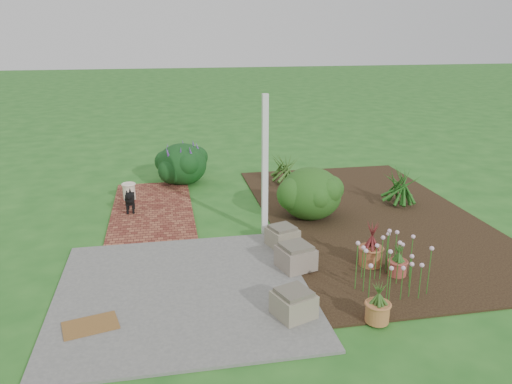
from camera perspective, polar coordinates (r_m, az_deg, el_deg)
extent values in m
plane|color=#22611E|center=(8.89, -0.79, -5.16)|extent=(80.00, 80.00, 0.00)
cube|color=#5F5F5D|center=(7.20, -8.34, -11.14)|extent=(3.50, 3.50, 0.04)
cube|color=maroon|center=(10.40, -11.75, -1.88)|extent=(1.60, 3.50, 0.04)
cube|color=black|center=(10.02, 12.94, -2.78)|extent=(4.00, 7.00, 0.03)
cube|color=white|center=(8.62, 1.03, 2.90)|extent=(0.10, 0.10, 2.50)
cube|color=#77745A|center=(6.50, 4.32, -12.69)|extent=(0.59, 0.59, 0.31)
cube|color=#746657|center=(7.68, 4.57, -7.50)|extent=(0.61, 0.61, 0.33)
cube|color=#706953|center=(8.42, 3.04, -5.17)|extent=(0.57, 0.57, 0.30)
cube|color=brown|center=(6.67, -18.39, -14.26)|extent=(0.74, 0.57, 0.02)
cube|color=black|center=(10.20, -14.21, -0.77)|extent=(0.17, 0.37, 0.16)
cylinder|color=black|center=(10.13, -14.48, -1.96)|extent=(0.04, 0.04, 0.18)
cylinder|color=black|center=(10.13, -13.85, -1.93)|extent=(0.04, 0.04, 0.18)
cylinder|color=black|center=(10.38, -14.42, -1.46)|extent=(0.04, 0.04, 0.18)
cylinder|color=black|center=(10.38, -13.80, -1.43)|extent=(0.04, 0.04, 0.18)
sphere|color=black|center=(9.94, -14.32, -0.46)|extent=(0.15, 0.15, 0.15)
cone|color=black|center=(10.35, -14.21, 0.16)|extent=(0.06, 0.11, 0.14)
cylinder|color=beige|center=(10.97, -14.30, 0.05)|extent=(0.29, 0.29, 0.35)
ellipsoid|color=#0C4214|center=(9.62, 6.25, -0.01)|extent=(1.52, 1.52, 1.01)
cylinder|color=#A76038|center=(7.97, 12.98, -7.14)|extent=(0.47, 0.47, 0.29)
cylinder|color=#9D4135|center=(7.78, 15.85, -8.33)|extent=(0.31, 0.31, 0.22)
cylinder|color=#B56E3D|center=(6.57, 13.70, -13.21)|extent=(0.36, 0.36, 0.25)
ellipsoid|color=black|center=(11.93, -8.45, 3.29)|extent=(1.17, 1.17, 0.99)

